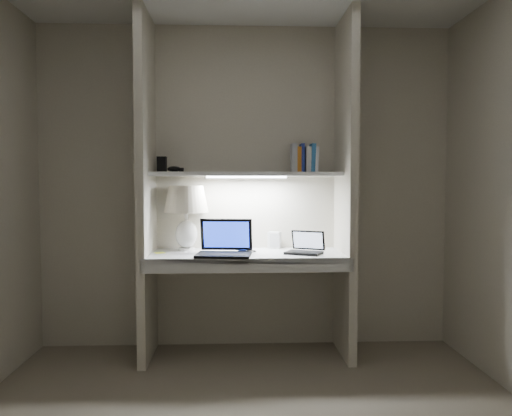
{
  "coord_description": "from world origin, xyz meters",
  "views": [
    {
      "loc": [
        -0.09,
        -2.42,
        1.29
      ],
      "look_at": [
        0.06,
        1.05,
        1.11
      ],
      "focal_mm": 35.0,
      "sensor_mm": 36.0,
      "label": 1
    }
  ],
  "objects": [
    {
      "name": "laptop_netbook",
      "position": [
        0.43,
        1.18,
        0.81
      ],
      "size": [
        0.32,
        0.31,
        0.16
      ],
      "rotation": [
        0.0,
        0.0,
        -0.45
      ],
      "color": "black",
      "rests_on": "desk"
    },
    {
      "name": "shelf_gadget",
      "position": [
        -0.55,
        1.38,
        1.39
      ],
      "size": [
        0.12,
        0.1,
        0.04
      ],
      "primitive_type": "ellipsoid",
      "rotation": [
        0.0,
        0.0,
        0.31
      ],
      "color": "black",
      "rests_on": "shelf"
    },
    {
      "name": "shelf",
      "position": [
        0.0,
        1.32,
        1.35
      ],
      "size": [
        1.4,
        0.36,
        0.03
      ],
      "primitive_type": "cube",
      "color": "silver",
      "rests_on": "back_wall"
    },
    {
      "name": "back_wall",
      "position": [
        0.0,
        1.5,
        1.25
      ],
      "size": [
        3.2,
        0.01,
        2.5
      ],
      "primitive_type": "cube",
      "color": "beige",
      "rests_on": "floor"
    },
    {
      "name": "desk",
      "position": [
        0.0,
        1.23,
        0.75
      ],
      "size": [
        1.4,
        0.55,
        0.04
      ],
      "primitive_type": "cube",
      "color": "white",
      "rests_on": "alcove_panel_left"
    },
    {
      "name": "sticky_note",
      "position": [
        -0.64,
        1.24,
        0.77
      ],
      "size": [
        0.09,
        0.09,
        0.0
      ],
      "primitive_type": "cube",
      "rotation": [
        0.0,
        0.0,
        0.47
      ],
      "color": "#EEFF35",
      "rests_on": "desk"
    },
    {
      "name": "book_row",
      "position": [
        0.44,
        1.34,
        1.47
      ],
      "size": [
        0.2,
        0.14,
        0.21
      ],
      "color": "silver",
      "rests_on": "shelf"
    },
    {
      "name": "shelf_box",
      "position": [
        -0.64,
        1.39,
        1.42
      ],
      "size": [
        0.07,
        0.05,
        0.12
      ],
      "primitive_type": "cube",
      "rotation": [
        0.0,
        0.0,
        -0.07
      ],
      "color": "black",
      "rests_on": "shelf"
    },
    {
      "name": "alcove_panel_right",
      "position": [
        0.73,
        1.23,
        1.25
      ],
      "size": [
        0.06,
        0.55,
        2.5
      ],
      "primitive_type": "cube",
      "color": "beige",
      "rests_on": "floor"
    },
    {
      "name": "alcove_panel_left",
      "position": [
        -0.73,
        1.23,
        1.25
      ],
      "size": [
        0.06,
        0.55,
        2.5
      ],
      "primitive_type": "cube",
      "color": "beige",
      "rests_on": "floor"
    },
    {
      "name": "cable_coil",
      "position": [
        0.03,
        1.26,
        0.78
      ],
      "size": [
        0.11,
        0.11,
        0.01
      ],
      "primitive_type": "torus",
      "rotation": [
        0.0,
        0.0,
        -0.23
      ],
      "color": "black",
      "rests_on": "desk"
    },
    {
      "name": "laptop_main",
      "position": [
        -0.16,
        1.13,
        0.83
      ],
      "size": [
        0.41,
        0.37,
        0.25
      ],
      "rotation": [
        0.0,
        0.0,
        -0.11
      ],
      "color": "black",
      "rests_on": "desk"
    },
    {
      "name": "strip_light",
      "position": [
        0.0,
        1.32,
        1.33
      ],
      "size": [
        0.6,
        0.04,
        0.02
      ],
      "primitive_type": "cube",
      "color": "white",
      "rests_on": "shelf"
    },
    {
      "name": "desk_apron",
      "position": [
        0.0,
        0.96,
        0.72
      ],
      "size": [
        1.46,
        0.03,
        0.1
      ],
      "primitive_type": "cube",
      "color": "silver",
      "rests_on": "desk"
    },
    {
      "name": "mouse",
      "position": [
        -0.03,
        1.17,
        0.79
      ],
      "size": [
        0.09,
        0.06,
        0.03
      ],
      "primitive_type": "ellipsoid",
      "rotation": [
        0.0,
        0.0,
        0.1
      ],
      "color": "black",
      "rests_on": "desk"
    },
    {
      "name": "speaker",
      "position": [
        0.22,
        1.45,
        0.84
      ],
      "size": [
        0.11,
        0.1,
        0.13
      ],
      "primitive_type": "cube",
      "rotation": [
        0.0,
        0.0,
        -0.41
      ],
      "color": "silver",
      "rests_on": "desk"
    },
    {
      "name": "table_lamp",
      "position": [
        -0.46,
        1.37,
        1.1
      ],
      "size": [
        0.34,
        0.34,
        0.49
      ],
      "color": "white",
      "rests_on": "desk"
    }
  ]
}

